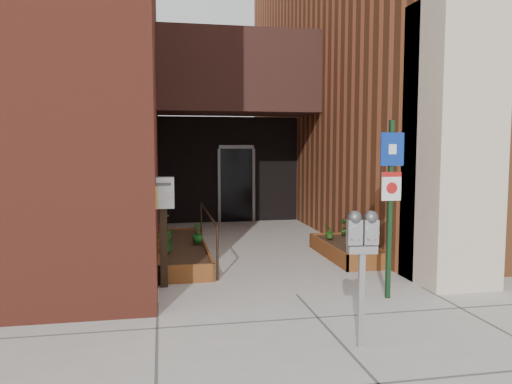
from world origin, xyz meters
TOP-DOWN VIEW (x-y plane):
  - ground at (0.00, 0.00)m, footprint 80.00×80.00m
  - architecture at (-0.18, 6.89)m, footprint 20.00×14.60m
  - planter_left at (-1.55, 2.70)m, footprint 0.90×3.60m
  - planter_right at (1.60, 2.20)m, footprint 0.80×2.20m
  - handrail at (-1.05, 2.65)m, footprint 0.04×3.34m
  - parking_meter at (0.17, -1.96)m, footprint 0.34×0.17m
  - sign_post at (1.24, -0.40)m, footprint 0.35×0.09m
  - payment_dropbox at (-1.90, 0.80)m, footprint 0.34×0.26m
  - shrub_left_a at (-1.84, 2.01)m, footprint 0.42×0.42m
  - shrub_left_b at (-1.84, 2.00)m, footprint 0.28×0.28m
  - shrub_left_c at (-1.25, 2.70)m, footprint 0.31×0.31m
  - shrub_left_d at (-1.85, 4.30)m, footprint 0.29×0.29m
  - shrub_right_a at (1.47, 1.49)m, footprint 0.19×0.19m
  - shrub_right_b at (1.85, 2.98)m, footprint 0.26×0.26m
  - shrub_right_c at (1.43, 2.67)m, footprint 0.32×0.32m

SIDE VIEW (x-z plane):
  - ground at x=0.00m, z-range 0.00..0.00m
  - planter_left at x=-1.55m, z-range -0.02..0.28m
  - planter_right at x=1.60m, z-range -0.02..0.28m
  - shrub_right_c at x=1.43m, z-range 0.30..0.59m
  - shrub_right_a at x=1.47m, z-range 0.30..0.62m
  - shrub_right_b at x=1.85m, z-range 0.30..0.66m
  - shrub_left_b at x=-1.84m, z-range 0.30..0.66m
  - shrub_left_c at x=-1.25m, z-range 0.30..0.69m
  - shrub_left_d at x=-1.85m, z-range 0.30..0.69m
  - shrub_left_a at x=-1.84m, z-range 0.30..0.71m
  - handrail at x=-1.05m, z-range 0.30..1.20m
  - parking_meter at x=0.17m, z-range 0.41..1.90m
  - payment_dropbox at x=-1.90m, z-range 0.38..2.08m
  - sign_post at x=1.24m, z-range 0.29..2.82m
  - architecture at x=-0.18m, z-range -0.02..9.98m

